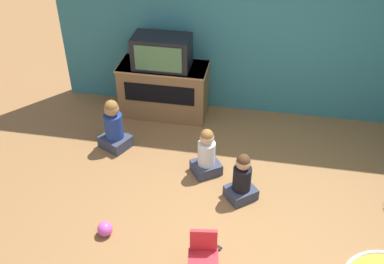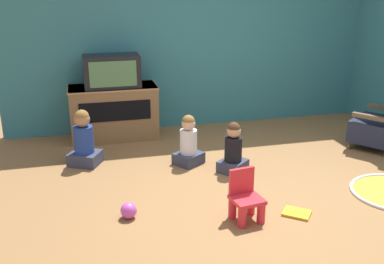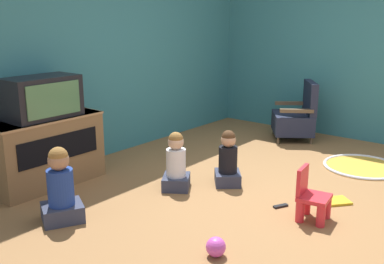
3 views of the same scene
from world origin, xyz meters
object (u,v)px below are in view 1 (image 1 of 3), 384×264
Objects in this scene: tv_cabinet at (164,89)px; child_watching_left at (206,155)px; remote_control at (215,246)px; television at (162,52)px; child_watching_center at (114,127)px; child_watching_right at (242,180)px; yellow_kid_chair at (203,260)px; toy_ball at (105,229)px.

child_watching_left is at bearing -56.45° from tv_cabinet.
television is at bearing -38.80° from remote_control.
remote_control is at bearing -16.13° from child_watching_center.
child_watching_right is (1.67, -0.64, -0.04)m from child_watching_center.
remote_control is (1.48, -1.39, -0.29)m from child_watching_center.
child_watching_center reaches higher than remote_control.
tv_cabinet reaches higher than child_watching_center.
tv_cabinet is 1.00m from child_watching_center.
remote_control is (0.07, 0.33, -0.18)m from yellow_kid_chair.
tv_cabinet is 1.76× the size of child_watching_center.
child_watching_center reaches higher than yellow_kid_chair.
remote_control is (0.26, -1.10, -0.26)m from child_watching_left.
tv_cabinet is 2.34m from toy_ball.
child_watching_right is 1.53m from toy_ball.
tv_cabinet is at bearing 90.00° from television.
toy_ball is at bearing -91.90° from tv_cabinet.
child_watching_center is (-1.22, 0.29, 0.03)m from child_watching_left.
yellow_kid_chair reaches higher than toy_ball.
remote_control is at bearing -65.05° from television.
tv_cabinet is 1.96× the size of child_watching_left.
yellow_kid_chair reaches higher than remote_control.
child_watching_center reaches higher than child_watching_left.
remote_control is (-0.18, -0.74, -0.25)m from child_watching_right.
television is at bearing -90.00° from tv_cabinet.
child_watching_right is (0.25, 1.08, 0.07)m from yellow_kid_chair.
child_watching_left is 0.90× the size of child_watching_center.
toy_ball is 1.12m from remote_control.
child_watching_right is (0.45, -0.35, -0.01)m from child_watching_left.
tv_cabinet is 1.61× the size of television.
child_watching_center is at bearing 119.64° from child_watching_right.
television is 1.55m from child_watching_left.
television reaches higher than child_watching_left.
toy_ball is (0.36, -1.43, -0.22)m from child_watching_center.
yellow_kid_chair is at bearing -116.43° from child_watching_left.
tv_cabinet is at bearing -39.13° from remote_control.
yellow_kid_chair is at bearing -15.26° from toy_ball.
television is at bearing 90.12° from child_watching_left.
television is 1.24× the size of child_watching_right.
yellow_kid_chair is at bearing 104.98° from remote_control.
toy_ball is at bearing 171.90° from child_watching_right.
toy_ball is at bearing -161.18° from child_watching_left.
yellow_kid_chair is 1.11m from child_watching_right.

